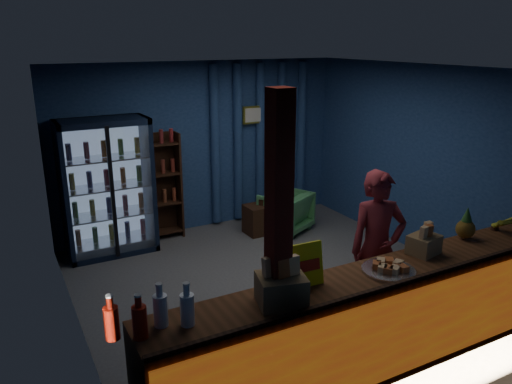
% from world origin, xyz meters
% --- Properties ---
extents(ground, '(4.60, 4.60, 0.00)m').
position_xyz_m(ground, '(0.00, 0.00, 0.00)').
color(ground, '#515154').
rests_on(ground, ground).
extents(room_walls, '(4.60, 4.60, 4.60)m').
position_xyz_m(room_walls, '(0.00, 0.00, 1.57)').
color(room_walls, navy).
rests_on(room_walls, ground).
extents(counter, '(4.40, 0.57, 0.99)m').
position_xyz_m(counter, '(0.00, -1.91, 0.48)').
color(counter, brown).
rests_on(counter, ground).
extents(support_post, '(0.16, 0.16, 2.60)m').
position_xyz_m(support_post, '(-1.05, -1.90, 1.30)').
color(support_post, maroon).
rests_on(support_post, ground).
extents(beverage_cooler, '(1.20, 0.62, 1.90)m').
position_xyz_m(beverage_cooler, '(-1.55, 1.92, 0.93)').
color(beverage_cooler, black).
rests_on(beverage_cooler, ground).
extents(bottle_shelf, '(0.50, 0.28, 1.60)m').
position_xyz_m(bottle_shelf, '(-0.70, 2.06, 0.79)').
color(bottle_shelf, '#391F12').
rests_on(bottle_shelf, ground).
extents(curtain_folds, '(1.74, 0.14, 2.50)m').
position_xyz_m(curtain_folds, '(1.00, 2.14, 1.30)').
color(curtain_folds, navy).
rests_on(curtain_folds, room_walls).
extents(framed_picture, '(0.36, 0.04, 0.28)m').
position_xyz_m(framed_picture, '(0.85, 2.10, 1.75)').
color(framed_picture, gold).
rests_on(framed_picture, room_walls).
extents(shopkeeper, '(0.70, 0.56, 1.66)m').
position_xyz_m(shopkeeper, '(0.51, -1.28, 0.83)').
color(shopkeeper, maroon).
rests_on(shopkeeper, ground).
extents(green_chair, '(0.91, 0.92, 0.63)m').
position_xyz_m(green_chair, '(1.05, 1.39, 0.31)').
color(green_chair, '#50A059').
rests_on(green_chair, ground).
extents(side_table, '(0.51, 0.38, 0.55)m').
position_xyz_m(side_table, '(0.67, 1.48, 0.23)').
color(side_table, '#391F12').
rests_on(side_table, ground).
extents(yellow_sign, '(0.47, 0.11, 0.37)m').
position_xyz_m(yellow_sign, '(-0.79, -1.79, 1.13)').
color(yellow_sign, yellow).
rests_on(yellow_sign, counter).
extents(soda_bottles, '(0.62, 0.18, 0.33)m').
position_xyz_m(soda_bottles, '(-2.05, -1.85, 1.08)').
color(soda_bottles, '#B01C0B').
rests_on(soda_bottles, counter).
extents(snack_box_left, '(0.43, 0.38, 0.38)m').
position_xyz_m(snack_box_left, '(-1.05, -1.95, 1.09)').
color(snack_box_left, '#A3774F').
rests_on(snack_box_left, counter).
extents(snack_box_centre, '(0.32, 0.29, 0.30)m').
position_xyz_m(snack_box_centre, '(0.63, -1.78, 1.06)').
color(snack_box_centre, '#A3774F').
rests_on(snack_box_centre, counter).
extents(pastry_tray, '(0.47, 0.47, 0.08)m').
position_xyz_m(pastry_tray, '(0.07, -1.93, 0.98)').
color(pastry_tray, silver).
rests_on(pastry_tray, counter).
extents(pineapple, '(0.19, 0.19, 0.33)m').
position_xyz_m(pineapple, '(1.28, -1.72, 1.09)').
color(pineapple, '#9C691C').
rests_on(pineapple, counter).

